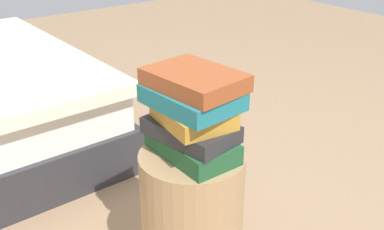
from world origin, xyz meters
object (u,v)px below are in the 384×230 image
object	(u,v)px
side_table	(192,215)
book_forest	(194,146)
book_ochre	(192,115)
book_charcoal	(191,130)
book_teal	(192,97)
book_rust	(194,80)

from	to	relation	value
side_table	book_forest	world-z (taller)	book_forest
side_table	book_ochre	xyz separation A→B (m)	(-0.01, 0.00, 0.37)
book_charcoal	book_ochre	world-z (taller)	book_ochre
book_teal	book_forest	bearing A→B (deg)	-157.64
book_charcoal	book_ochre	size ratio (longest dim) A/B	1.21
side_table	book_forest	xyz separation A→B (m)	(-0.00, -0.00, 0.26)
book_forest	book_rust	distance (m)	0.21
side_table	book_charcoal	bearing A→B (deg)	128.35
side_table	book_charcoal	size ratio (longest dim) A/B	1.69
book_forest	book_teal	size ratio (longest dim) A/B	1.06
book_forest	book_charcoal	bearing A→B (deg)	96.72
book_ochre	side_table	bearing A→B (deg)	-27.04
book_ochre	book_teal	world-z (taller)	book_teal
book_forest	book_teal	world-z (taller)	book_teal
book_forest	book_teal	bearing A→B (deg)	26.96
side_table	book_teal	distance (m)	0.42
book_ochre	book_forest	bearing A→B (deg)	-62.58
book_teal	side_table	bearing A→B (deg)	142.05
side_table	book_charcoal	distance (m)	0.32
book_rust	book_ochre	bearing A→B (deg)	107.41
book_forest	book_rust	size ratio (longest dim) A/B	1.03
side_table	book_forest	bearing A→B (deg)	-127.24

